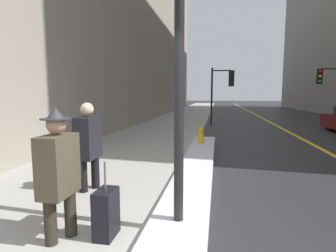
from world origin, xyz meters
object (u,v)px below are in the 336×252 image
fire_hydrant (201,138)px  pedestrian_in_glasses (88,142)px  lamp_post (179,2)px  traffic_light_near (224,84)px  pedestrian_nearside (59,170)px  rolling_suitcase (106,214)px  traffic_light_far (327,83)px

fire_hydrant → pedestrian_in_glasses: bearing=-112.4°
lamp_post → fire_hydrant: size_ratio=6.64×
lamp_post → fire_hydrant: (-0.07, 5.39, -2.45)m
lamp_post → traffic_light_near: size_ratio=1.42×
pedestrian_in_glasses → traffic_light_near: bearing=166.8°
lamp_post → pedestrian_nearside: bearing=-161.8°
rolling_suitcase → traffic_light_near: bearing=172.4°
pedestrian_nearside → fire_hydrant: 5.99m
traffic_light_far → fire_hydrant: bearing=51.7°
traffic_light_near → pedestrian_in_glasses: 11.75m
traffic_light_near → rolling_suitcase: size_ratio=3.46×
traffic_light_near → fire_hydrant: 7.45m
lamp_post → pedestrian_in_glasses: (-1.81, 1.15, -1.91)m
traffic_light_far → pedestrian_nearside: traffic_light_far is taller
traffic_light_near → fire_hydrant: size_ratio=4.69×
traffic_light_near → traffic_light_far: size_ratio=0.96×
lamp_post → traffic_light_far: size_ratio=1.35×
pedestrian_nearside → pedestrian_in_glasses: size_ratio=1.00×
lamp_post → traffic_light_far: bearing=64.3°
traffic_light_far → pedestrian_in_glasses: size_ratio=2.14×
rolling_suitcase → fire_hydrant: size_ratio=1.36×
traffic_light_far → fire_hydrant: size_ratio=4.90×
traffic_light_far → pedestrian_nearside: (-8.16, -14.60, -1.60)m
traffic_light_near → pedestrian_in_glasses: size_ratio=2.05×
fire_hydrant → lamp_post: bearing=-89.3°
pedestrian_nearside → fire_hydrant: bearing=167.4°
traffic_light_near → rolling_suitcase: bearing=-101.3°
lamp_post → traffic_light_near: (0.81, 12.51, -0.44)m
traffic_light_far → rolling_suitcase: size_ratio=3.61×
traffic_light_near → fire_hydrant: bearing=-101.0°
pedestrian_in_glasses → fire_hydrant: 4.62m
pedestrian_nearside → pedestrian_in_glasses: 1.66m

